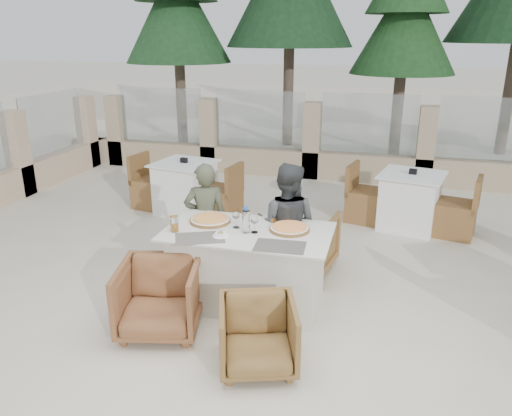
% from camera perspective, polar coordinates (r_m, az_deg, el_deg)
% --- Properties ---
extents(ground, '(80.00, 80.00, 0.00)m').
position_cam_1_polar(ground, '(5.12, -2.33, -10.70)').
color(ground, beige).
rests_on(ground, ground).
extents(sand_patch, '(30.00, 16.00, 0.01)m').
position_cam_1_polar(sand_patch, '(18.45, 10.80, 11.01)').
color(sand_patch, beige).
rests_on(sand_patch, ground).
extents(perimeter_wall_far, '(10.00, 0.34, 1.60)m').
position_cam_1_polar(perimeter_wall_far, '(9.29, 6.43, 8.27)').
color(perimeter_wall_far, tan).
rests_on(perimeter_wall_far, ground).
extents(pine_far_left, '(2.42, 2.42, 5.50)m').
position_cam_1_polar(pine_far_left, '(12.23, -8.95, 19.98)').
color(pine_far_left, '#1F4923').
rests_on(pine_far_left, ground).
extents(pine_mid_left, '(2.86, 2.86, 6.50)m').
position_cam_1_polar(pine_mid_left, '(11.98, 3.92, 22.57)').
color(pine_mid_left, '#193C1E').
rests_on(pine_mid_left, ground).
extents(pine_centre, '(2.20, 2.20, 5.00)m').
position_cam_1_polar(pine_centre, '(11.43, 16.57, 18.26)').
color(pine_centre, '#204C21').
rests_on(pine_centre, ground).
extents(dining_table, '(1.60, 0.90, 0.77)m').
position_cam_1_polar(dining_table, '(4.95, -0.90, -6.76)').
color(dining_table, beige).
rests_on(dining_table, ground).
extents(placemat_near_left, '(0.53, 0.45, 0.00)m').
position_cam_1_polar(placemat_near_left, '(4.65, -6.43, -3.41)').
color(placemat_near_left, '#625E54').
rests_on(placemat_near_left, dining_table).
extents(placemat_near_right, '(0.47, 0.33, 0.00)m').
position_cam_1_polar(placemat_near_right, '(4.45, 2.75, -4.38)').
color(placemat_near_right, '#56524A').
rests_on(placemat_near_right, dining_table).
extents(pizza_left, '(0.54, 0.54, 0.05)m').
position_cam_1_polar(pizza_left, '(5.02, -5.25, -1.32)').
color(pizza_left, orange).
rests_on(pizza_left, dining_table).
extents(pizza_right, '(0.47, 0.47, 0.05)m').
position_cam_1_polar(pizza_right, '(4.80, 3.85, -2.30)').
color(pizza_right, orange).
rests_on(pizza_right, dining_table).
extents(water_bottle, '(0.10, 0.10, 0.26)m').
position_cam_1_polar(water_bottle, '(4.70, -1.15, -1.34)').
color(water_bottle, '#AAC5E0').
rests_on(water_bottle, dining_table).
extents(wine_glass_centre, '(0.09, 0.09, 0.18)m').
position_cam_1_polar(wine_glass_centre, '(4.84, -2.30, -1.24)').
color(wine_glass_centre, silver).
rests_on(wine_glass_centre, dining_table).
extents(wine_glass_near, '(0.10, 0.10, 0.18)m').
position_cam_1_polar(wine_glass_near, '(4.71, -0.17, -1.79)').
color(wine_glass_near, silver).
rests_on(wine_glass_near, dining_table).
extents(beer_glass_left, '(0.09, 0.09, 0.16)m').
position_cam_1_polar(beer_glass_left, '(4.81, -9.31, -1.79)').
color(beer_glass_left, orange).
rests_on(beer_glass_left, dining_table).
extents(beer_glass_right, '(0.09, 0.09, 0.15)m').
position_cam_1_polar(beer_glass_right, '(4.99, 1.95, -0.80)').
color(beer_glass_right, orange).
rests_on(beer_glass_right, dining_table).
extents(olive_dish, '(0.14, 0.14, 0.04)m').
position_cam_1_polar(olive_dish, '(4.66, -4.09, -3.01)').
color(olive_dish, white).
rests_on(olive_dish, dining_table).
extents(armchair_far_left, '(0.89, 0.90, 0.62)m').
position_cam_1_polar(armchair_far_left, '(5.72, -4.26, -3.88)').
color(armchair_far_left, olive).
rests_on(armchair_far_left, ground).
extents(armchair_far_right, '(0.83, 0.84, 0.67)m').
position_cam_1_polar(armchair_far_right, '(5.67, 5.20, -3.86)').
color(armchair_far_right, brown).
rests_on(armchair_far_right, ground).
extents(armchair_near_left, '(0.84, 0.86, 0.66)m').
position_cam_1_polar(armchair_near_left, '(4.60, -10.99, -10.06)').
color(armchair_near_left, brown).
rests_on(armchair_near_left, ground).
extents(armchair_near_right, '(0.77, 0.78, 0.57)m').
position_cam_1_polar(armchair_near_right, '(4.10, 0.20, -14.35)').
color(armchair_near_right, brown).
rests_on(armchair_near_right, ground).
extents(diner_left, '(0.54, 0.45, 1.28)m').
position_cam_1_polar(diner_left, '(5.46, -5.75, -1.38)').
color(diner_left, '#464B36').
rests_on(diner_left, ground).
extents(diner_right, '(0.69, 0.55, 1.35)m').
position_cam_1_polar(diner_right, '(5.18, 3.50, -2.08)').
color(diner_right, '#3B3E40').
rests_on(diner_right, ground).
extents(bg_table_a, '(1.76, 1.09, 0.77)m').
position_cam_1_polar(bg_table_a, '(7.52, -8.08, 2.32)').
color(bg_table_a, white).
rests_on(bg_table_a, ground).
extents(bg_table_b, '(1.78, 1.16, 0.77)m').
position_cam_1_polar(bg_table_b, '(7.16, 17.18, 0.76)').
color(bg_table_b, white).
rests_on(bg_table_b, ground).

